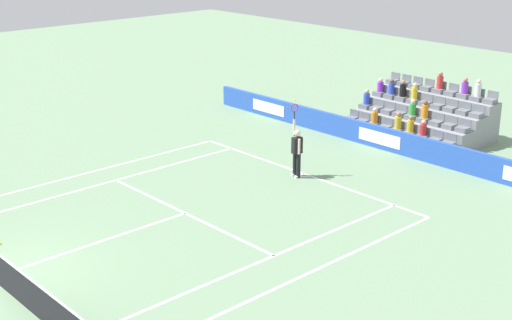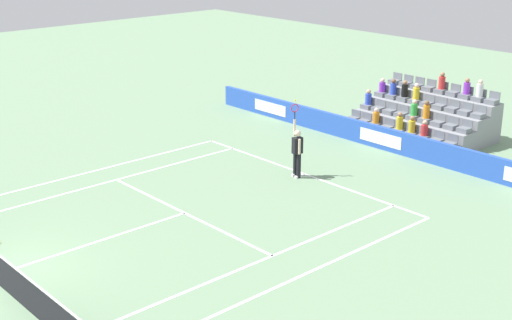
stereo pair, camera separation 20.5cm
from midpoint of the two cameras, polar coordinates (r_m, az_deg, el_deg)
line_baseline at (r=26.60m, az=4.07°, el=-1.10°), size 10.97×0.10×0.01m
line_service at (r=23.22m, az=-5.43°, el=-4.20°), size 8.23×0.10×0.01m
line_centre_service at (r=21.65m, az=-12.25°, el=-6.36°), size 0.10×6.40×0.01m
line_singles_sideline_left at (r=26.21m, az=-11.63°, el=-1.77°), size 0.10×11.89×0.01m
line_singles_sideline_right at (r=20.07m, az=0.65°, el=-8.00°), size 0.10×11.89×0.01m
line_doubles_sideline_left at (r=27.34m, az=-13.11°, el=-1.01°), size 0.10×11.89×0.01m
line_doubles_sideline_right at (r=19.20m, az=3.46°, el=-9.36°), size 0.10×11.89×0.01m
line_centre_mark at (r=26.54m, az=3.92°, el=-1.15°), size 0.10×0.20×0.01m
sponsor_barrier at (r=29.72m, az=10.15°, el=1.74°), size 19.69×0.22×0.93m
tennis_player at (r=25.99m, az=3.51°, el=0.73°), size 0.51×0.41×2.85m
stadium_stand at (r=31.95m, az=13.43°, el=3.16°), size 5.58×3.80×2.62m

